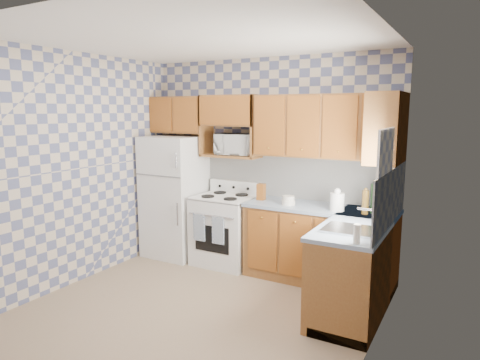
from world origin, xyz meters
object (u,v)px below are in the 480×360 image
object	(u,v)px
stove_body	(225,231)
microwave	(236,144)
electric_kettle	(337,202)
refrigerator	(175,196)

from	to	relation	value
stove_body	microwave	distance (m)	1.16
electric_kettle	refrigerator	bearing A→B (deg)	178.20
refrigerator	stove_body	bearing A→B (deg)	1.78
stove_body	refrigerator	bearing A→B (deg)	-178.22
refrigerator	electric_kettle	world-z (taller)	refrigerator
microwave	electric_kettle	distance (m)	1.60
stove_body	microwave	size ratio (longest dim) A/B	1.78
refrigerator	stove_body	world-z (taller)	refrigerator
stove_body	microwave	world-z (taller)	microwave
stove_body	microwave	bearing A→B (deg)	72.45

